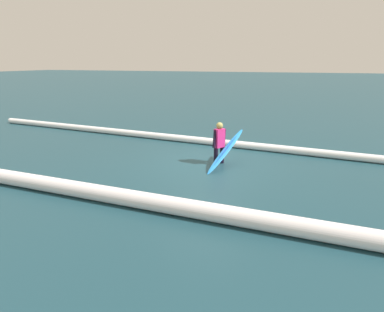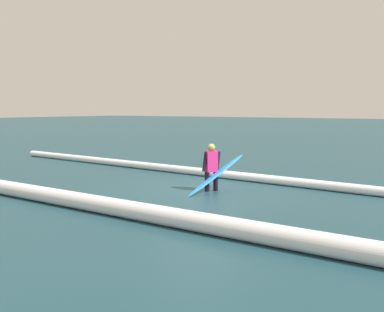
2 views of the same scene
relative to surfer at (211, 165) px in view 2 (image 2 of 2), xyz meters
name	(u,v)px [view 2 (image 2 of 2)]	position (x,y,z in m)	size (l,w,h in m)	color
ground_plane	(198,190)	(0.45, 0.04, -0.77)	(195.13, 195.13, 0.00)	#1C414C
surfer	(211,165)	(0.00, 0.00, 0.00)	(0.35, 0.56, 1.40)	black
surfboard	(216,175)	(-0.27, 0.17, -0.25)	(0.86, 2.07, 1.09)	#268CE5
wave_crest_foreground	(227,175)	(0.81, -2.29, -0.63)	(0.28, 0.28, 24.01)	white
wave_crest_midground	(93,203)	(0.83, 3.89, -0.57)	(0.40, 0.40, 23.51)	white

